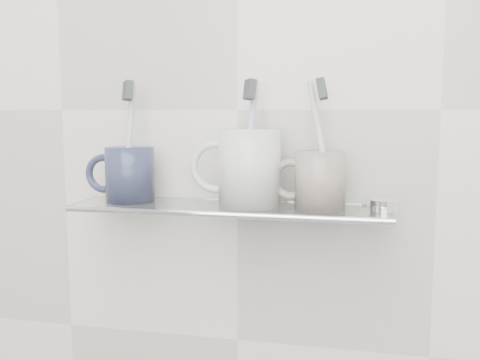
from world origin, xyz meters
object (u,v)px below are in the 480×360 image
(mug_right, at_px, (320,180))
(mug_center, at_px, (250,168))
(shelf_glass, at_px, (229,208))
(mug_left, at_px, (130,174))

(mug_right, bearing_deg, mug_center, -171.37)
(mug_center, bearing_deg, shelf_glass, -172.59)
(shelf_glass, bearing_deg, mug_left, 178.30)
(shelf_glass, height_order, mug_right, mug_right)
(mug_center, xyz_separation_m, mug_right, (0.11, 0.00, -0.02))
(mug_left, distance_m, mug_right, 0.31)
(shelf_glass, distance_m, mug_right, 0.15)
(mug_left, relative_size, mug_right, 1.03)
(shelf_glass, height_order, mug_center, mug_center)
(shelf_glass, xyz_separation_m, mug_right, (0.14, 0.00, 0.05))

